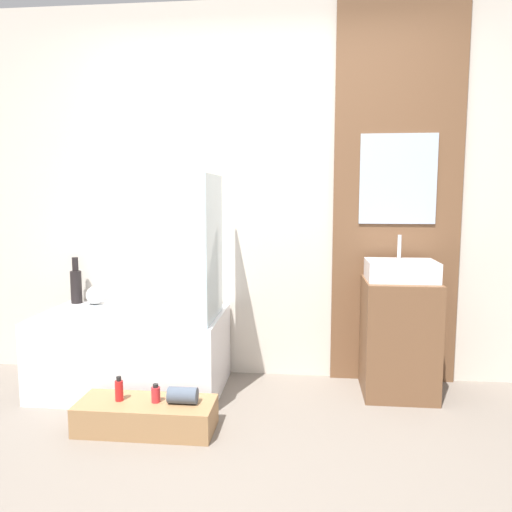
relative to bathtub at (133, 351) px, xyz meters
The scene contains 13 objects.
ground_plane 1.45m from the bathtub, 55.17° to the right, with size 12.00×12.00×0.00m, color slate.
wall_tiled_back 1.38m from the bathtub, 26.44° to the left, with size 4.20×0.06×2.60m, color beige.
wall_wood_accent 2.06m from the bathtub, 11.51° to the left, with size 0.85×0.04×2.60m.
bathtub is the anchor object (origin of this frame).
glass_shower_screen 0.91m from the bathtub, ahead, with size 0.01×0.53×0.90m, color silver.
wooden_step_bench 0.65m from the bathtub, 64.32° to the right, with size 0.76×0.30×0.16m, color #997047.
vanity_cabinet 1.75m from the bathtub, ahead, with size 0.46×0.45×0.75m, color brown.
sink 1.83m from the bathtub, ahead, with size 0.43×0.32×0.29m.
vase_tall_dark 0.70m from the bathtub, 152.29° to the left, with size 0.08×0.08×0.33m.
vase_round_light 0.54m from the bathtub, 145.89° to the left, with size 0.13×0.13×0.13m, color silver.
bottle_soap_primary 0.58m from the bathtub, 77.98° to the right, with size 0.04×0.04×0.14m.
bottle_soap_secondary 0.65m from the bathtub, 59.83° to the right, with size 0.05×0.05×0.10m.
towel_roll 0.74m from the bathtub, 49.67° to the right, with size 0.09×0.09×0.16m, color #4C5666.
Camera 1 is at (0.33, -1.94, 1.29)m, focal length 35.00 mm.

